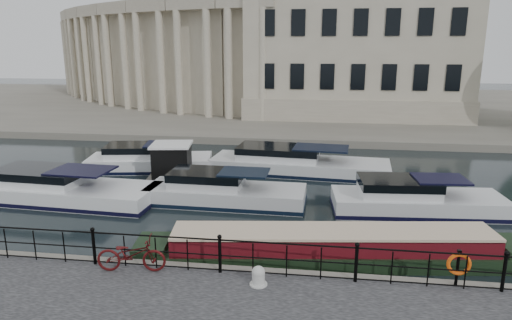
{
  "coord_description": "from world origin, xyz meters",
  "views": [
    {
      "loc": [
        2.8,
        -14.49,
        7.21
      ],
      "look_at": [
        0.5,
        2.0,
        3.0
      ],
      "focal_mm": 32.0,
      "sensor_mm": 36.0,
      "label": 1
    }
  ],
  "objects_px": {
    "mooring_bollard": "(258,276)",
    "narrowboat": "(332,253)",
    "life_ring_post": "(459,265)",
    "bicycle": "(131,254)",
    "harbour_hut": "(172,165)"
  },
  "relations": [
    {
      "from": "life_ring_post",
      "to": "narrowboat",
      "type": "height_order",
      "value": "life_ring_post"
    },
    {
      "from": "life_ring_post",
      "to": "harbour_hut",
      "type": "height_order",
      "value": "harbour_hut"
    },
    {
      "from": "bicycle",
      "to": "life_ring_post",
      "type": "bearing_deg",
      "value": -94.56
    },
    {
      "from": "bicycle",
      "to": "harbour_hut",
      "type": "xyz_separation_m",
      "value": [
        -2.29,
        10.95,
        -0.14
      ]
    },
    {
      "from": "mooring_bollard",
      "to": "bicycle",
      "type": "bearing_deg",
      "value": 175.81
    },
    {
      "from": "narrowboat",
      "to": "life_ring_post",
      "type": "bearing_deg",
      "value": -39.18
    },
    {
      "from": "harbour_hut",
      "to": "mooring_bollard",
      "type": "bearing_deg",
      "value": -69.83
    },
    {
      "from": "mooring_bollard",
      "to": "life_ring_post",
      "type": "relative_size",
      "value": 0.52
    },
    {
      "from": "mooring_bollard",
      "to": "narrowboat",
      "type": "relative_size",
      "value": 0.04
    },
    {
      "from": "bicycle",
      "to": "harbour_hut",
      "type": "height_order",
      "value": "harbour_hut"
    },
    {
      "from": "mooring_bollard",
      "to": "life_ring_post",
      "type": "height_order",
      "value": "life_ring_post"
    },
    {
      "from": "mooring_bollard",
      "to": "narrowboat",
      "type": "bearing_deg",
      "value": 52.21
    },
    {
      "from": "bicycle",
      "to": "mooring_bollard",
      "type": "xyz_separation_m",
      "value": [
        3.91,
        -0.29,
        -0.28
      ]
    },
    {
      "from": "bicycle",
      "to": "mooring_bollard",
      "type": "relative_size",
      "value": 3.62
    },
    {
      "from": "mooring_bollard",
      "to": "harbour_hut",
      "type": "relative_size",
      "value": 0.18
    }
  ]
}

